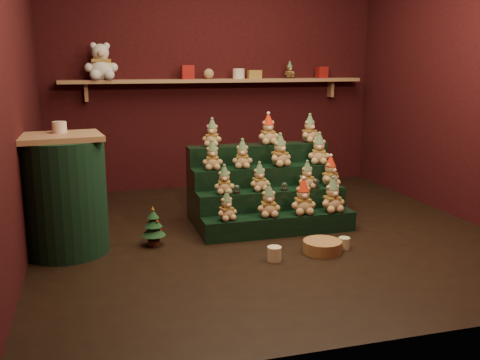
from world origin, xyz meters
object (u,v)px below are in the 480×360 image
object	(u,v)px
riser_tier_front	(279,225)
snow_globe_b	(284,186)
mini_christmas_tree	(153,227)
white_bear	(100,57)
wicker_basket	(322,247)
brown_bear	(290,70)
snow_globe_a	(237,189)
side_table	(64,195)
snow_globe_c	(316,183)
mug_left	(274,254)
mug_right	(344,243)

from	to	relation	value
riser_tier_front	snow_globe_b	xyz separation A→B (m)	(0.10, 0.16, 0.31)
mini_christmas_tree	white_bear	xyz separation A→B (m)	(-0.30, 1.90, 1.41)
mini_christmas_tree	wicker_basket	size ratio (longest dim) A/B	1.10
brown_bear	snow_globe_a	bearing A→B (deg)	-123.46
white_bear	side_table	bearing A→B (deg)	-104.44
snow_globe_b	white_bear	bearing A→B (deg)	131.21
snow_globe_a	snow_globe_b	distance (m)	0.45
snow_globe_c	wicker_basket	size ratio (longest dim) A/B	0.30
riser_tier_front	mini_christmas_tree	world-z (taller)	mini_christmas_tree
side_table	riser_tier_front	bearing A→B (deg)	-8.33
mini_christmas_tree	snow_globe_b	bearing A→B (deg)	7.33
snow_globe_b	snow_globe_c	size ratio (longest dim) A/B	0.84
side_table	wicker_basket	size ratio (longest dim) A/B	3.08
riser_tier_front	snow_globe_a	bearing A→B (deg)	155.57
riser_tier_front	brown_bear	world-z (taller)	brown_bear
snow_globe_a	mini_christmas_tree	bearing A→B (deg)	-168.47
riser_tier_front	mug_left	bearing A→B (deg)	-113.38
snow_globe_c	riser_tier_front	bearing A→B (deg)	-158.82
side_table	mug_left	size ratio (longest dim) A/B	8.63
mini_christmas_tree	white_bear	bearing A→B (deg)	99.11
mug_left	white_bear	world-z (taller)	white_bear
snow_globe_c	mini_christmas_tree	distance (m)	1.56
snow_globe_c	side_table	bearing A→B (deg)	-177.06
snow_globe_a	wicker_basket	world-z (taller)	snow_globe_a
mug_right	side_table	bearing A→B (deg)	166.01
riser_tier_front	snow_globe_a	xyz separation A→B (m)	(-0.35, 0.16, 0.31)
snow_globe_a	mug_left	distance (m)	0.84
snow_globe_b	snow_globe_c	xyz separation A→B (m)	(0.31, 0.00, 0.01)
snow_globe_a	brown_bear	xyz separation A→B (m)	(1.15, 1.74, 1.02)
mini_christmas_tree	wicker_basket	bearing A→B (deg)	-22.54
mug_left	mug_right	xyz separation A→B (m)	(0.65, 0.10, -0.01)
snow_globe_b	side_table	size ratio (longest dim) A/B	0.08
white_bear	brown_bear	distance (m)	2.23
snow_globe_b	mug_left	distance (m)	0.91
wicker_basket	snow_globe_c	bearing A→B (deg)	71.16
white_bear	brown_bear	world-z (taller)	white_bear
wicker_basket	white_bear	world-z (taller)	white_bear
wicker_basket	white_bear	xyz separation A→B (m)	(-1.60, 2.44, 1.52)
snow_globe_b	mug_right	world-z (taller)	snow_globe_b
snow_globe_b	white_bear	size ratio (longest dim) A/B	0.16
snow_globe_c	wicker_basket	xyz separation A→B (m)	(-0.24, -0.70, -0.36)
wicker_basket	white_bear	distance (m)	3.29
snow_globe_b	mug_right	distance (m)	0.81
mug_left	mug_right	size ratio (longest dim) A/B	1.18
riser_tier_front	brown_bear	distance (m)	2.45
mug_left	brown_bear	world-z (taller)	brown_bear
mug_left	mug_right	distance (m)	0.66
snow_globe_b	mug_left	size ratio (longest dim) A/B	0.71
mini_christmas_tree	mug_left	world-z (taller)	mini_christmas_tree
snow_globe_b	wicker_basket	xyz separation A→B (m)	(0.08, -0.70, -0.35)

